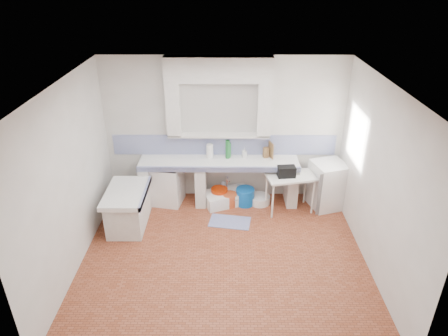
{
  "coord_description": "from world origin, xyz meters",
  "views": [
    {
      "loc": [
        0.03,
        -5.11,
        4.21
      ],
      "look_at": [
        0.0,
        1.0,
        1.1
      ],
      "focal_mm": 32.23,
      "sensor_mm": 36.0,
      "label": 1
    }
  ],
  "objects_px": {
    "fridge": "(328,185)",
    "side_table": "(289,193)",
    "stove": "(167,184)",
    "sink": "(227,198)"
  },
  "relations": [
    {
      "from": "fridge",
      "to": "stove",
      "type": "bearing_deg",
      "value": 160.67
    },
    {
      "from": "fridge",
      "to": "side_table",
      "type": "bearing_deg",
      "value": 175.24
    },
    {
      "from": "side_table",
      "to": "fridge",
      "type": "relative_size",
      "value": 0.97
    },
    {
      "from": "sink",
      "to": "fridge",
      "type": "height_order",
      "value": "fridge"
    },
    {
      "from": "side_table",
      "to": "fridge",
      "type": "xyz_separation_m",
      "value": [
        0.74,
        0.16,
        0.09
      ]
    },
    {
      "from": "sink",
      "to": "fridge",
      "type": "distance_m",
      "value": 1.95
    },
    {
      "from": "sink",
      "to": "side_table",
      "type": "height_order",
      "value": "side_table"
    },
    {
      "from": "sink",
      "to": "side_table",
      "type": "relative_size",
      "value": 1.01
    },
    {
      "from": "sink",
      "to": "fridge",
      "type": "bearing_deg",
      "value": -24.85
    },
    {
      "from": "stove",
      "to": "sink",
      "type": "xyz_separation_m",
      "value": [
        1.16,
        -0.04,
        -0.28
      ]
    }
  ]
}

